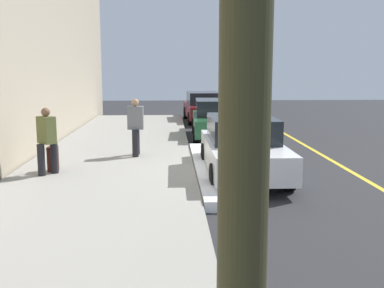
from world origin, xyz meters
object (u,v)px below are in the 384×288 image
at_px(parked_car_green, 217,119).
at_px(rolling_suitcase, 53,159).
at_px(pedestrian_grey_coat, 136,126).
at_px(parked_car_white, 242,147).
at_px(parked_car_maroon, 204,107).
at_px(pedestrian_olive_coat, 47,139).

xyz_separation_m(parked_car_green, rolling_suitcase, (6.40, -4.80, -0.29)).
relative_size(pedestrian_grey_coat, rolling_suitcase, 1.72).
bearing_deg(parked_car_green, parked_car_white, 0.07).
bearing_deg(pedestrian_grey_coat, rolling_suitcase, -44.32).
bearing_deg(rolling_suitcase, parked_car_white, 88.16).
relative_size(parked_car_green, pedestrian_grey_coat, 2.63).
bearing_deg(parked_car_maroon, pedestrian_olive_coat, -20.61).
relative_size(parked_car_white, rolling_suitcase, 4.57).
bearing_deg(rolling_suitcase, pedestrian_olive_coat, -3.59).
distance_m(parked_car_maroon, rolling_suitcase, 13.10).
distance_m(parked_car_white, pedestrian_grey_coat, 3.59).
relative_size(parked_car_white, pedestrian_grey_coat, 2.66).
xyz_separation_m(parked_car_green, pedestrian_grey_coat, (4.40, -2.85, 0.30)).
xyz_separation_m(parked_car_green, parked_car_white, (6.55, 0.01, 0.00)).
bearing_deg(pedestrian_olive_coat, parked_car_maroon, 159.39).
bearing_deg(parked_car_maroon, parked_car_white, 0.43).
height_order(parked_car_green, pedestrian_olive_coat, pedestrian_olive_coat).
xyz_separation_m(pedestrian_grey_coat, rolling_suitcase, (2.00, -1.96, -0.59)).
height_order(parked_car_maroon, pedestrian_grey_coat, pedestrian_grey_coat).
xyz_separation_m(parked_car_maroon, pedestrian_olive_coat, (12.60, -4.74, 0.27)).
bearing_deg(parked_car_white, parked_car_maroon, -179.57).
height_order(parked_car_maroon, rolling_suitcase, parked_car_maroon).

